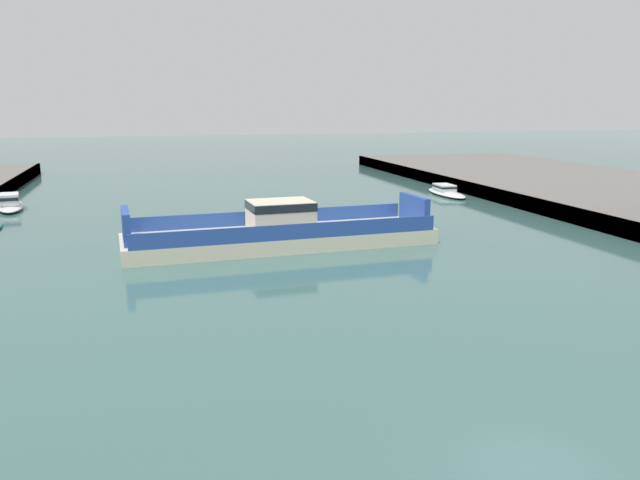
{
  "coord_description": "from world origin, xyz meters",
  "views": [
    {
      "loc": [
        -10.45,
        -14.38,
        10.45
      ],
      "look_at": [
        0.0,
        23.14,
        2.0
      ],
      "focal_mm": 35.46,
      "sensor_mm": 36.0,
      "label": 1
    }
  ],
  "objects": [
    {
      "name": "ground_plane",
      "position": [
        0.0,
        0.0,
        0.0
      ],
      "size": [
        400.0,
        400.0,
        0.0
      ],
      "primitive_type": "plane",
      "color": "#3D6660"
    },
    {
      "name": "chain_ferry",
      "position": [
        -0.89,
        30.85,
        1.04
      ],
      "size": [
        23.3,
        7.49,
        3.41
      ],
      "color": "beige",
      "rests_on": "ground"
    },
    {
      "name": "moored_boat_near_right",
      "position": [
        -23.62,
        54.34,
        0.61
      ],
      "size": [
        3.6,
        8.55,
        1.65
      ],
      "color": "white",
      "rests_on": "ground"
    },
    {
      "name": "moored_boat_far_right",
      "position": [
        23.18,
        51.85,
        0.45
      ],
      "size": [
        2.83,
        8.47,
        1.21
      ],
      "color": "white",
      "rests_on": "ground"
    }
  ]
}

